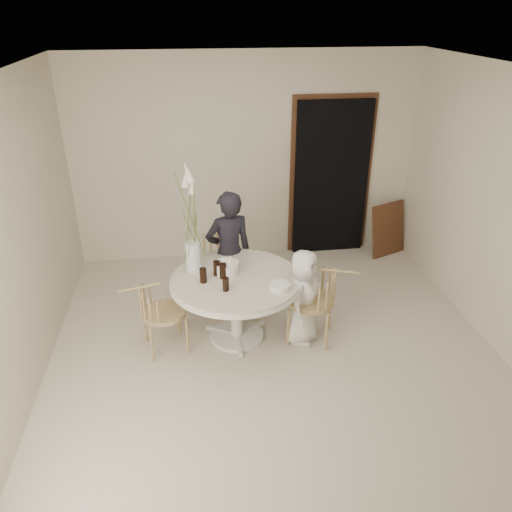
{
  "coord_description": "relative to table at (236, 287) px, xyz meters",
  "views": [
    {
      "loc": [
        -0.75,
        -4.08,
        3.2
      ],
      "look_at": [
        -0.14,
        0.3,
        0.93
      ],
      "focal_mm": 35.0,
      "sensor_mm": 36.0,
      "label": 1
    }
  ],
  "objects": [
    {
      "name": "ground",
      "position": [
        0.35,
        -0.25,
        -0.62
      ],
      "size": [
        4.5,
        4.5,
        0.0
      ],
      "primitive_type": "plane",
      "color": "beige",
      "rests_on": "ground"
    },
    {
      "name": "room_shell",
      "position": [
        0.35,
        -0.25,
        1.0
      ],
      "size": [
        4.5,
        4.5,
        4.5
      ],
      "color": "white",
      "rests_on": "ground"
    },
    {
      "name": "doorway",
      "position": [
        1.5,
        1.94,
        0.43
      ],
      "size": [
        1.0,
        0.1,
        2.1
      ],
      "primitive_type": "cube",
      "color": "black",
      "rests_on": "ground"
    },
    {
      "name": "door_trim",
      "position": [
        1.5,
        1.98,
        0.49
      ],
      "size": [
        1.12,
        0.03,
        2.22
      ],
      "primitive_type": "cube",
      "color": "#55341D",
      "rests_on": "ground"
    },
    {
      "name": "table",
      "position": [
        0.0,
        0.0,
        0.0
      ],
      "size": [
        1.33,
        1.33,
        0.73
      ],
      "color": "silver",
      "rests_on": "ground"
    },
    {
      "name": "picture_frame",
      "position": [
        2.3,
        1.7,
        -0.25
      ],
      "size": [
        0.57,
        0.37,
        0.73
      ],
      "primitive_type": "cube",
      "rotation": [
        -0.17,
        0.0,
        0.4
      ],
      "color": "#55341D",
      "rests_on": "ground"
    },
    {
      "name": "chair_far",
      "position": [
        -0.12,
        0.92,
        -0.07
      ],
      "size": [
        0.51,
        0.55,
        0.85
      ],
      "rotation": [
        0.0,
        0.0,
        -0.14
      ],
      "color": "tan",
      "rests_on": "ground"
    },
    {
      "name": "chair_right",
      "position": [
        0.87,
        -0.14,
        -0.07
      ],
      "size": [
        0.6,
        0.58,
        0.85
      ],
      "rotation": [
        0.0,
        0.0,
        -1.92
      ],
      "color": "tan",
      "rests_on": "ground"
    },
    {
      "name": "chair_left",
      "position": [
        -0.84,
        -0.09,
        -0.11
      ],
      "size": [
        0.53,
        0.5,
        0.78
      ],
      "rotation": [
        0.0,
        0.0,
        1.82
      ],
      "color": "tan",
      "rests_on": "ground"
    },
    {
      "name": "girl",
      "position": [
        -0.02,
        0.58,
        0.1
      ],
      "size": [
        0.59,
        0.46,
        1.44
      ],
      "primitive_type": "imported",
      "rotation": [
        0.0,
        0.0,
        3.38
      ],
      "color": "black",
      "rests_on": "ground"
    },
    {
      "name": "boy",
      "position": [
        0.67,
        -0.13,
        -0.1
      ],
      "size": [
        0.54,
        0.6,
        1.04
      ],
      "primitive_type": "imported",
      "rotation": [
        0.0,
        0.0,
        1.05
      ],
      "color": "white",
      "rests_on": "ground"
    },
    {
      "name": "birthday_cake",
      "position": [
        -0.08,
        0.11,
        0.17
      ],
      "size": [
        0.25,
        0.25,
        0.17
      ],
      "rotation": [
        0.0,
        0.0,
        0.1
      ],
      "color": "white",
      "rests_on": "table"
    },
    {
      "name": "cola_tumbler_a",
      "position": [
        -0.33,
        -0.04,
        0.19
      ],
      "size": [
        0.09,
        0.09,
        0.15
      ],
      "primitive_type": "cylinder",
      "rotation": [
        0.0,
        0.0,
        -0.28
      ],
      "color": "black",
      "rests_on": "table"
    },
    {
      "name": "cola_tumbler_b",
      "position": [
        -0.12,
        -0.23,
        0.18
      ],
      "size": [
        0.08,
        0.08,
        0.14
      ],
      "primitive_type": "cylinder",
      "rotation": [
        0.0,
        0.0,
        0.27
      ],
      "color": "black",
      "rests_on": "table"
    },
    {
      "name": "cola_tumbler_c",
      "position": [
        -0.18,
        0.08,
        0.19
      ],
      "size": [
        0.09,
        0.09,
        0.15
      ],
      "primitive_type": "cylinder",
      "rotation": [
        0.0,
        0.0,
        -0.36
      ],
      "color": "black",
      "rests_on": "table"
    },
    {
      "name": "cola_tumbler_d",
      "position": [
        -0.13,
        0.01,
        0.19
      ],
      "size": [
        0.09,
        0.09,
        0.16
      ],
      "primitive_type": "cylinder",
      "rotation": [
        0.0,
        0.0,
        0.38
      ],
      "color": "black",
      "rests_on": "table"
    },
    {
      "name": "plate_stack",
      "position": [
        0.39,
        -0.27,
        0.14
      ],
      "size": [
        0.22,
        0.22,
        0.05
      ],
      "primitive_type": "cylinder",
      "rotation": [
        0.0,
        0.0,
        -0.1
      ],
      "color": "white",
      "rests_on": "table"
    },
    {
      "name": "flower_vase",
      "position": [
        -0.41,
        0.22,
        0.52
      ],
      "size": [
        0.17,
        0.17,
        1.16
      ],
      "rotation": [
        0.0,
        0.0,
        -0.0
      ],
      "color": "silver",
      "rests_on": "table"
    }
  ]
}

